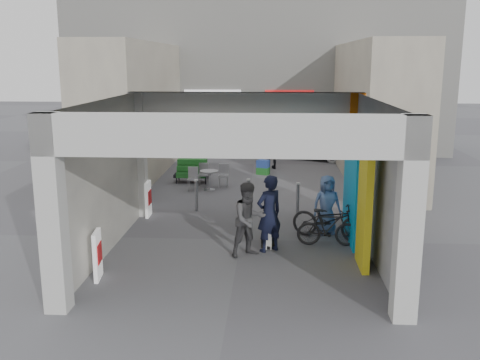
# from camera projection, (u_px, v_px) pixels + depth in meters

# --- Properties ---
(ground) EXTENTS (90.00, 90.00, 0.00)m
(ground) POSITION_uv_depth(u_px,v_px,m) (241.00, 240.00, 13.22)
(ground) COLOR #58595E
(ground) RESTS_ON ground
(arcade_canopy) EXTENTS (6.40, 6.45, 6.40)m
(arcade_canopy) POSITION_uv_depth(u_px,v_px,m) (263.00, 154.00, 11.89)
(arcade_canopy) COLOR #B9B9B4
(arcade_canopy) RESTS_ON ground
(far_building) EXTENTS (18.00, 4.08, 8.00)m
(far_building) POSITION_uv_depth(u_px,v_px,m) (258.00, 68.00, 25.99)
(far_building) COLOR silver
(far_building) RESTS_ON ground
(plaza_bldg_left) EXTENTS (2.00, 9.00, 5.00)m
(plaza_bldg_left) POSITION_uv_depth(u_px,v_px,m) (134.00, 110.00, 20.25)
(plaza_bldg_left) COLOR #B4AC95
(plaza_bldg_left) RESTS_ON ground
(plaza_bldg_right) EXTENTS (2.00, 9.00, 5.00)m
(plaza_bldg_right) POSITION_uv_depth(u_px,v_px,m) (374.00, 112.00, 19.72)
(plaza_bldg_right) COLOR #B4AC95
(plaza_bldg_right) RESTS_ON ground
(bollard_left) EXTENTS (0.09, 0.09, 0.93)m
(bollard_left) POSITION_uv_depth(u_px,v_px,m) (196.00, 196.00, 15.67)
(bollard_left) COLOR gray
(bollard_left) RESTS_ON ground
(bollard_center) EXTENTS (0.09, 0.09, 0.96)m
(bollard_center) POSITION_uv_depth(u_px,v_px,m) (248.00, 196.00, 15.60)
(bollard_center) COLOR gray
(bollard_center) RESTS_ON ground
(bollard_right) EXTENTS (0.09, 0.09, 0.94)m
(bollard_right) POSITION_uv_depth(u_px,v_px,m) (298.00, 199.00, 15.21)
(bollard_right) COLOR gray
(bollard_right) RESTS_ON ground
(advert_board_near) EXTENTS (0.16, 0.56, 1.00)m
(advert_board_near) POSITION_uv_depth(u_px,v_px,m) (98.00, 255.00, 10.75)
(advert_board_near) COLOR white
(advert_board_near) RESTS_ON ground
(advert_board_far) EXTENTS (0.11, 0.55, 1.00)m
(advert_board_far) POSITION_uv_depth(u_px,v_px,m) (148.00, 199.00, 15.13)
(advert_board_far) COLOR white
(advert_board_far) RESTS_ON ground
(cafe_set) EXTENTS (1.33, 1.08, 0.81)m
(cafe_set) POSITION_uv_depth(u_px,v_px,m) (207.00, 180.00, 18.54)
(cafe_set) COLOR #98989D
(cafe_set) RESTS_ON ground
(produce_stand) EXTENTS (1.27, 0.69, 0.84)m
(produce_stand) POSITION_uv_depth(u_px,v_px,m) (192.00, 173.00, 19.43)
(produce_stand) COLOR black
(produce_stand) RESTS_ON ground
(crate_stack) EXTENTS (0.55, 0.49, 0.56)m
(crate_stack) POSITION_uv_depth(u_px,v_px,m) (263.00, 167.00, 20.81)
(crate_stack) COLOR #1A5B1E
(crate_stack) RESTS_ON ground
(border_collie) EXTENTS (0.25, 0.49, 0.68)m
(border_collie) POSITION_uv_depth(u_px,v_px,m) (269.00, 237.00, 12.59)
(border_collie) COLOR black
(border_collie) RESTS_ON ground
(man_with_dog) EXTENTS (0.79, 0.73, 1.80)m
(man_with_dog) POSITION_uv_depth(u_px,v_px,m) (269.00, 214.00, 12.25)
(man_with_dog) COLOR black
(man_with_dog) RESTS_ON ground
(man_back_turned) EXTENTS (1.04, 0.98, 1.70)m
(man_back_turned) POSITION_uv_depth(u_px,v_px,m) (249.00, 220.00, 11.97)
(man_back_turned) COLOR #414143
(man_back_turned) RESTS_ON ground
(man_elderly) EXTENTS (0.84, 0.65, 1.51)m
(man_elderly) POSITION_uv_depth(u_px,v_px,m) (327.00, 204.00, 13.59)
(man_elderly) COLOR #5976AD
(man_elderly) RESTS_ON ground
(man_crates) EXTENTS (1.13, 0.72, 1.79)m
(man_crates) POSITION_uv_depth(u_px,v_px,m) (272.00, 147.00, 21.73)
(man_crates) COLOR black
(man_crates) RESTS_ON ground
(bicycle_front) EXTENTS (2.01, 1.38, 1.00)m
(bicycle_front) POSITION_uv_depth(u_px,v_px,m) (329.00, 219.00, 13.18)
(bicycle_front) COLOR black
(bicycle_front) RESTS_ON ground
(bicycle_rear) EXTENTS (1.48, 0.43, 0.88)m
(bicycle_rear) POSITION_uv_depth(u_px,v_px,m) (328.00, 228.00, 12.71)
(bicycle_rear) COLOR black
(bicycle_rear) RESTS_ON ground
(white_van) EXTENTS (4.25, 3.11, 1.34)m
(white_van) POSITION_uv_depth(u_px,v_px,m) (311.00, 144.00, 24.14)
(white_van) COLOR silver
(white_van) RESTS_ON ground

